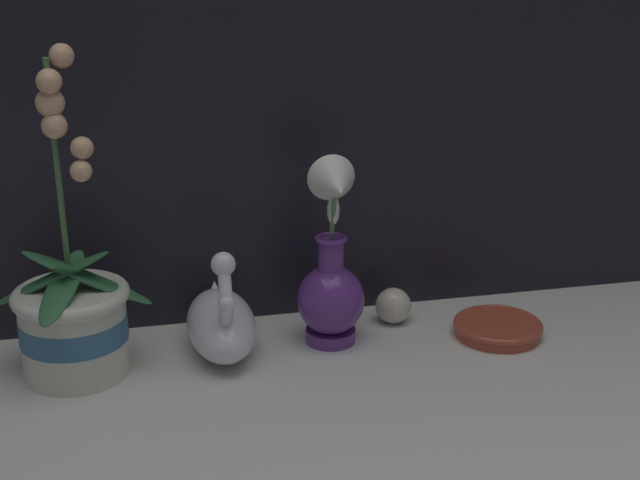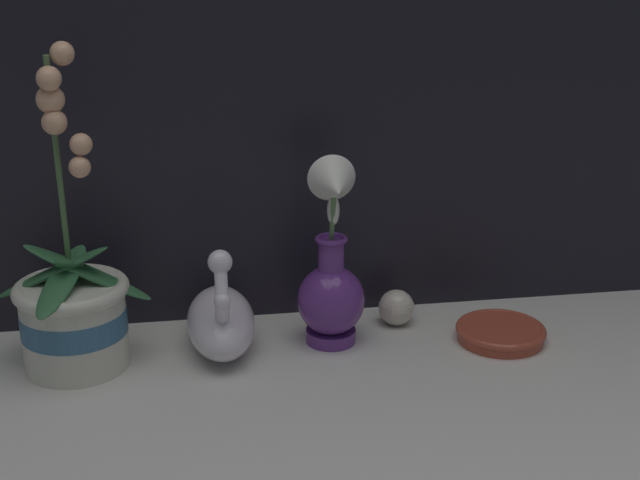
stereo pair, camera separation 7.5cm
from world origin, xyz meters
name	(u,v)px [view 1 (the left image)]	position (x,y,z in m)	size (l,w,h in m)	color
ground_plane	(317,380)	(0.00, 0.00, 0.00)	(2.80, 2.80, 0.00)	beige
orchid_potted_plant	(73,313)	(-0.32, 0.10, 0.09)	(0.22, 0.20, 0.45)	beige
swan_figurine	(221,321)	(-0.12, 0.12, 0.05)	(0.10, 0.20, 0.18)	white
blue_vase	(332,278)	(0.05, 0.11, 0.10)	(0.10, 0.11, 0.29)	#602D7F
glass_sphere	(393,306)	(0.16, 0.16, 0.03)	(0.06, 0.06, 0.06)	beige
amber_dish	(498,327)	(0.30, 0.08, 0.01)	(0.14, 0.14, 0.02)	#A8422D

